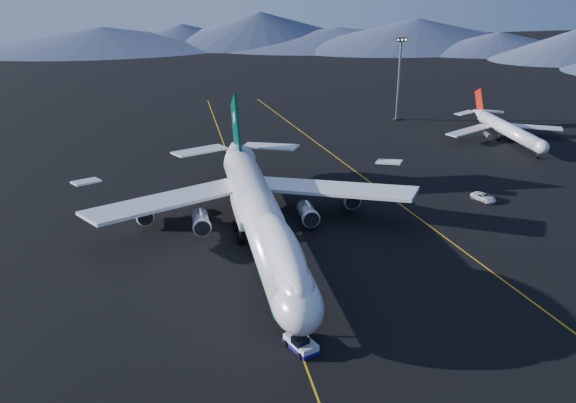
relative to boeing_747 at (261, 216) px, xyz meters
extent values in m
plane|color=black|center=(0.00, -0.03, -5.81)|extent=(500.00, 500.00, 0.00)
cube|color=#E19F0D|center=(0.00, -0.03, -5.80)|extent=(0.25, 220.00, 0.01)
cube|color=#E19F0D|center=(30.00, 9.97, -5.80)|extent=(28.08, 198.09, 0.01)
cone|color=#48526E|center=(-40.81, 231.40, 0.19)|extent=(100.00, 100.00, 12.00)
cone|color=#48526E|center=(36.76, 232.07, 0.19)|extent=(100.00, 100.00, 12.00)
cone|color=#48526E|center=(110.33, 207.46, 0.19)|extent=(100.00, 100.00, 12.00)
cylinder|color=silver|center=(0.00, -0.03, -0.21)|extent=(6.50, 56.00, 6.50)
ellipsoid|color=silver|center=(0.00, -28.03, -0.21)|extent=(6.50, 10.40, 6.50)
ellipsoid|color=silver|center=(0.00, -18.53, 2.29)|extent=(5.13, 25.16, 5.85)
cube|color=black|center=(0.00, -30.03, 0.99)|extent=(3.60, 1.61, 1.29)
cone|color=silver|center=(0.00, 32.97, 0.59)|extent=(6.50, 12.00, 6.50)
cube|color=#043C2D|center=(0.00, 0.97, -1.11)|extent=(6.24, 60.00, 1.10)
cube|color=silver|center=(0.00, 5.47, -1.31)|extent=(7.50, 13.00, 1.60)
cube|color=silver|center=(-14.50, 11.47, -0.61)|extent=(30.62, 23.28, 2.83)
cube|color=silver|center=(14.50, 11.47, -0.61)|extent=(30.62, 23.28, 2.83)
cylinder|color=slate|center=(-9.50, 7.47, -3.41)|extent=(2.90, 5.50, 2.90)
cylinder|color=slate|center=(-19.00, 13.97, -3.41)|extent=(2.90, 5.50, 2.90)
cylinder|color=slate|center=(9.50, 7.47, -3.41)|extent=(2.90, 5.50, 2.90)
cylinder|color=slate|center=(19.00, 13.97, -3.41)|extent=(2.90, 5.50, 2.90)
cube|color=#043C2D|center=(0.00, 31.97, 5.59)|extent=(0.55, 14.11, 15.94)
cube|color=silver|center=(-7.50, 34.47, 0.99)|extent=(12.39, 9.47, 0.98)
cube|color=silver|center=(7.50, 34.47, 0.99)|extent=(12.39, 9.47, 0.98)
cylinder|color=black|center=(0.00, -26.53, -5.26)|extent=(0.90, 1.10, 1.10)
cube|color=silver|center=(0.19, -29.53, -5.01)|extent=(3.89, 5.24, 1.18)
cube|color=#100D65|center=(0.19, -29.53, -5.44)|extent=(4.07, 5.48, 0.54)
cube|color=black|center=(0.19, -29.53, -4.16)|extent=(2.21, 2.21, 0.96)
cylinder|color=silver|center=(71.42, 47.64, -2.62)|extent=(3.37, 28.40, 3.37)
ellipsoid|color=silver|center=(71.42, 33.44, -2.62)|extent=(3.37, 4.72, 3.37)
cone|color=silver|center=(71.42, 64.50, -2.26)|extent=(3.37, 6.21, 3.37)
cube|color=silver|center=(62.54, 52.07, -3.33)|extent=(14.90, 10.06, 0.31)
cube|color=silver|center=(80.29, 52.07, -3.33)|extent=(14.90, 10.06, 0.31)
cylinder|color=slate|center=(66.54, 49.86, -4.39)|extent=(1.69, 3.11, 1.69)
cylinder|color=slate|center=(76.30, 49.86, -4.39)|extent=(1.69, 3.11, 1.69)
cube|color=#A1170E|center=(71.42, 64.94, 1.11)|extent=(0.31, 6.05, 7.15)
imported|color=silver|center=(46.34, 12.18, -5.09)|extent=(4.39, 5.74, 1.45)
cylinder|color=black|center=(51.41, 75.09, -5.64)|extent=(2.15, 2.15, 0.36)
cylinder|color=slate|center=(51.41, 75.09, 5.37)|extent=(0.63, 0.63, 22.37)
cube|color=black|center=(51.41, 75.09, 16.83)|extent=(2.86, 0.72, 1.07)
camera|label=1|loc=(-14.71, -95.55, 41.47)|focal=40.00mm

